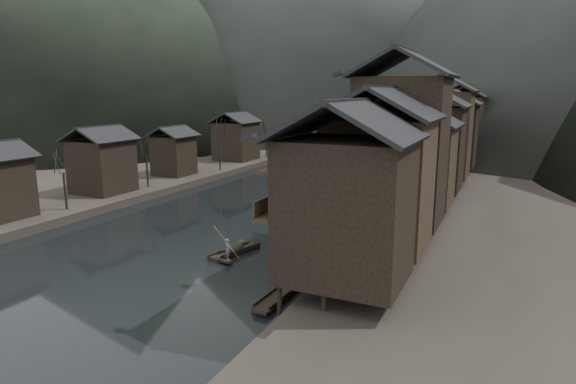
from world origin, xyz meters
The scene contains 12 objects.
water centered at (0.00, 0.00, 0.00)m, with size 300.00×300.00×0.00m, color black.
left_bank centered at (-35.00, 40.00, 0.60)m, with size 40.00×200.00×1.20m, color #2D2823.
stilt_houses centered at (17.28, 19.43, 9.04)m, with size 9.00×67.60×16.97m.
left_houses centered at (-20.50, 20.12, 5.66)m, with size 8.10×53.20×8.73m.
bare_trees centered at (-17.00, 24.28, 6.13)m, with size 3.67×73.63×7.35m.
moored_sampans centered at (12.22, 27.71, 0.20)m, with size 3.14×74.10×0.47m.
midriver_boats centered at (0.84, 46.09, 0.20)m, with size 5.71×33.87×0.44m.
stone_bridge centered at (0.00, 72.00, 5.11)m, with size 40.00×6.00×9.00m.
hero_sampan centered at (5.25, -0.77, 0.20)m, with size 2.37×5.53×0.44m.
cargo_heap centered at (5.19, -0.52, 0.80)m, with size 1.21×1.58×0.72m, color black.
boatman centered at (5.73, -2.62, 1.30)m, with size 0.63×0.41×1.73m, color #5C5C5F.
bamboo_pole centered at (5.93, -2.62, 4.05)m, with size 0.06×0.06×4.51m, color #8C7A51.
Camera 1 is at (25.74, -33.78, 13.54)m, focal length 30.00 mm.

